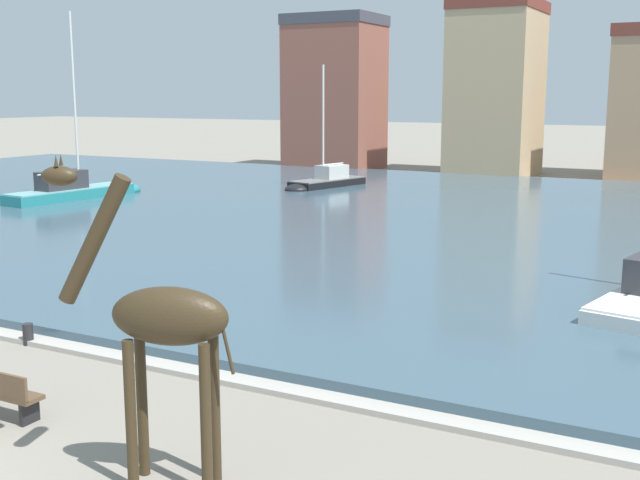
{
  "coord_description": "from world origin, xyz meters",
  "views": [
    {
      "loc": [
        10.84,
        -5.85,
        5.69
      ],
      "look_at": [
        1.9,
        11.01,
        2.2
      ],
      "focal_mm": 44.78,
      "sensor_mm": 36.0,
      "label": 1
    }
  ],
  "objects": [
    {
      "name": "townhouse_end_terrace",
      "position": [
        -4.97,
        50.37,
        6.06
      ],
      "size": [
        5.61,
        6.91,
        12.1
      ],
      "color": "tan",
      "rests_on": "ground"
    },
    {
      "name": "harbor_water",
      "position": [
        0.0,
        27.17,
        0.16
      ],
      "size": [
        90.62,
        40.33,
        0.33
      ],
      "primitive_type": "cube",
      "color": "#3D5666",
      "rests_on": "ground"
    },
    {
      "name": "sailboat_black",
      "position": [
        -10.91,
        35.55,
        0.54
      ],
      "size": [
        2.96,
        6.16,
        7.37
      ],
      "color": "black",
      "rests_on": "ground"
    },
    {
      "name": "sailboat_teal",
      "position": [
        -19.81,
        24.95,
        0.64
      ],
      "size": [
        2.33,
        8.46,
        9.83
      ],
      "color": "teal",
      "rests_on": "ground"
    },
    {
      "name": "mooring_bollard",
      "position": [
        -3.39,
        6.61,
        0.25
      ],
      "size": [
        0.24,
        0.24,
        0.5
      ],
      "primitive_type": "cylinder",
      "color": "#232326",
      "rests_on": "ground"
    },
    {
      "name": "quay_edge_coping",
      "position": [
        0.0,
        6.76,
        0.06
      ],
      "size": [
        90.62,
        0.5,
        0.12
      ],
      "primitive_type": "cube",
      "color": "#ADA89E",
      "rests_on": "ground"
    },
    {
      "name": "townhouse_wide_warehouse",
      "position": [
        -17.28,
        49.59,
        5.82
      ],
      "size": [
        6.7,
        5.56,
        11.6
      ],
      "color": "#8E5142",
      "rests_on": "ground"
    },
    {
      "name": "giraffe_statue",
      "position": [
        3.65,
        2.81,
        2.48
      ],
      "size": [
        2.72,
        1.29,
        4.86
      ],
      "color": "#382B19",
      "rests_on": "ground"
    }
  ]
}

